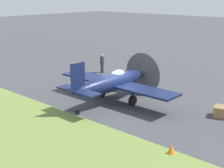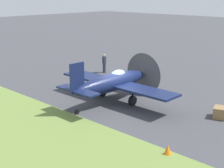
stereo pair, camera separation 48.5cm
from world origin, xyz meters
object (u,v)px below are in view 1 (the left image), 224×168
object	(u,v)px
airplane_lead	(114,82)
ground_crew_chief	(102,63)
supply_crate	(222,112)
runway_marker_cone	(171,149)

from	to	relation	value
airplane_lead	ground_crew_chief	size ratio (longest dim) A/B	5.31
supply_crate	runway_marker_cone	distance (m)	5.94
supply_crate	runway_marker_cone	world-z (taller)	supply_crate
airplane_lead	supply_crate	world-z (taller)	airplane_lead
runway_marker_cone	airplane_lead	bearing A→B (deg)	151.74
ground_crew_chief	airplane_lead	bearing A→B (deg)	9.03
supply_crate	ground_crew_chief	bearing A→B (deg)	165.89
ground_crew_chief	runway_marker_cone	world-z (taller)	ground_crew_chief
airplane_lead	runway_marker_cone	world-z (taller)	airplane_lead
airplane_lead	runway_marker_cone	distance (m)	7.86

